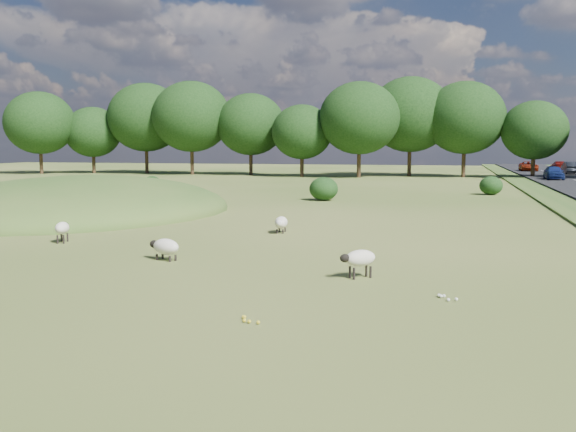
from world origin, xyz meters
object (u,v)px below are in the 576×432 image
object	(u,v)px
car_1	(554,172)
car_2	(559,166)
car_3	(571,168)
sheep_2	(62,228)
sheep_1	(165,247)
sheep_0	(359,258)
car_6	(529,166)
sheep_3	(281,223)

from	to	relation	value
car_1	car_2	xyz separation A→B (m)	(3.80, 21.74, -0.04)
car_3	car_2	bearing A→B (deg)	-90.00
sheep_2	car_1	world-z (taller)	car_1
car_3	sheep_2	bearing A→B (deg)	65.23
sheep_2	sheep_1	bearing A→B (deg)	-132.90
sheep_1	car_1	distance (m)	53.75
sheep_0	car_6	world-z (taller)	car_6
car_1	car_6	size ratio (longest dim) A/B	0.88
car_6	car_2	bearing A→B (deg)	1.43
sheep_0	car_2	distance (m)	75.07
sheep_1	car_1	size ratio (longest dim) A/B	0.31
sheep_0	car_1	distance (m)	53.03
car_2	car_1	bearing A→B (deg)	80.09
sheep_1	car_3	size ratio (longest dim) A/B	0.28
car_1	car_2	bearing A→B (deg)	80.09
car_6	sheep_3	bearing A→B (deg)	-104.72
car_3	car_6	bearing A→B (deg)	-65.38
car_1	car_2	size ratio (longest dim) A/B	0.90
sheep_3	sheep_0	bearing A→B (deg)	22.96
sheep_2	car_2	size ratio (longest dim) A/B	0.25
car_6	sheep_1	bearing A→B (deg)	-104.78
sheep_1	sheep_3	size ratio (longest dim) A/B	1.04
sheep_1	car_6	world-z (taller)	car_6
sheep_2	car_6	distance (m)	73.56
sheep_2	sheep_3	xyz separation A→B (m)	(7.39, 4.64, -0.12)
sheep_2	car_2	distance (m)	74.99
sheep_3	car_3	xyz separation A→B (m)	(20.81, 56.46, 0.55)
sheep_0	car_2	xyz separation A→B (m)	(16.32, 73.27, 0.35)
sheep_3	car_1	bearing A→B (deg)	153.39
sheep_2	car_3	size ratio (longest dim) A/B	0.26
car_6	sheep_0	bearing A→B (deg)	-99.71
sheep_3	car_1	xyz separation A→B (m)	(17.01, 43.11, 0.51)
sheep_1	car_2	distance (m)	75.54
car_2	car_3	distance (m)	8.39
sheep_2	car_1	bearing A→B (deg)	-44.91
sheep_1	car_6	xyz separation A→B (m)	(18.97, 71.93, 0.45)
sheep_0	car_1	world-z (taller)	car_1
car_1	sheep_1	bearing A→B (deg)	-110.67
sheep_3	car_6	size ratio (longest dim) A/B	0.26
sheep_1	sheep_3	xyz separation A→B (m)	(1.97, 7.18, -0.01)
sheep_1	car_3	xyz separation A→B (m)	(22.77, 63.64, 0.54)
sheep_0	sheep_3	distance (m)	9.55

